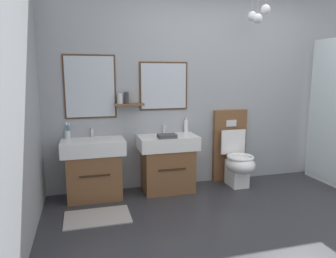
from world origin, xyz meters
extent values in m
cube|color=#2D2D33|center=(0.00, 0.00, -0.05)|extent=(6.01, 4.68, 0.10)
cube|color=#999EA3|center=(0.00, 1.68, 1.33)|extent=(4.81, 0.12, 2.67)
cube|color=#4C301E|center=(-1.70, 1.61, 1.33)|extent=(0.62, 0.02, 0.77)
cube|color=silver|center=(-1.70, 1.60, 1.33)|extent=(0.58, 0.01, 0.73)
cube|color=#4C301E|center=(-0.78, 1.61, 1.33)|extent=(0.63, 0.02, 0.61)
cube|color=silver|center=(-0.78, 1.60, 1.33)|extent=(0.59, 0.01, 0.57)
cube|color=brown|center=(-1.24, 1.54, 1.12)|extent=(0.36, 0.14, 0.02)
cylinder|color=silver|center=(-1.35, 1.54, 1.19)|extent=(0.07, 0.07, 0.13)
cylinder|color=#333338|center=(-1.27, 1.55, 1.20)|extent=(0.06, 0.06, 0.14)
sphere|color=silver|center=(0.38, 1.20, 2.26)|extent=(0.11, 0.11, 0.11)
sphere|color=silver|center=(0.25, 1.14, 2.13)|extent=(0.11, 0.11, 0.11)
sphere|color=silver|center=(0.28, 1.32, 2.19)|extent=(0.12, 0.12, 0.12)
cube|color=#9E9993|center=(-1.70, 0.85, 0.01)|extent=(0.68, 0.44, 0.01)
cube|color=brown|center=(-1.70, 1.43, 0.28)|extent=(0.63, 0.44, 0.55)
cube|color=#342214|center=(-1.70, 1.20, 0.34)|extent=(0.35, 0.01, 0.02)
cube|color=white|center=(-1.70, 1.43, 0.63)|extent=(0.74, 0.46, 0.17)
cube|color=silver|center=(-1.70, 1.40, 0.70)|extent=(0.46, 0.25, 0.03)
cylinder|color=silver|center=(-1.70, 1.61, 0.77)|extent=(0.03, 0.03, 0.11)
cylinder|color=silver|center=(-1.70, 1.55, 0.82)|extent=(0.02, 0.11, 0.02)
cube|color=brown|center=(-0.78, 1.43, 0.28)|extent=(0.63, 0.44, 0.55)
cube|color=#342214|center=(-0.78, 1.20, 0.34)|extent=(0.35, 0.01, 0.02)
cube|color=white|center=(-0.78, 1.43, 0.63)|extent=(0.74, 0.46, 0.17)
cube|color=silver|center=(-0.78, 1.40, 0.70)|extent=(0.46, 0.25, 0.03)
cylinder|color=silver|center=(-0.78, 1.61, 0.77)|extent=(0.03, 0.03, 0.11)
cylinder|color=silver|center=(-0.78, 1.55, 0.82)|extent=(0.02, 0.11, 0.02)
cube|color=brown|center=(0.16, 1.60, 0.50)|extent=(0.48, 0.10, 1.00)
cube|color=silver|center=(0.16, 1.55, 0.82)|extent=(0.15, 0.01, 0.09)
cube|color=white|center=(0.16, 1.34, 0.17)|extent=(0.22, 0.30, 0.34)
ellipsoid|color=white|center=(0.16, 1.26, 0.32)|extent=(0.37, 0.46, 0.24)
torus|color=white|center=(0.16, 1.26, 0.42)|extent=(0.35, 0.35, 0.04)
cube|color=white|center=(0.16, 1.48, 0.57)|extent=(0.35, 0.03, 0.33)
cylinder|color=silver|center=(-1.99, 1.58, 0.77)|extent=(0.07, 0.07, 0.09)
cylinder|color=#2D84DB|center=(-1.97, 1.58, 0.82)|extent=(0.03, 0.01, 0.15)
cube|color=white|center=(-1.96, 1.58, 0.89)|extent=(0.02, 0.02, 0.03)
cylinder|color=purple|center=(-1.99, 1.59, 0.82)|extent=(0.02, 0.03, 0.16)
cube|color=white|center=(-1.99, 1.58, 0.90)|extent=(0.01, 0.02, 0.03)
cylinder|color=#33B266|center=(-2.00, 1.57, 0.82)|extent=(0.02, 0.02, 0.17)
cube|color=white|center=(-2.00, 1.57, 0.91)|extent=(0.01, 0.02, 0.03)
cylinder|color=white|center=(-0.48, 1.59, 0.80)|extent=(0.06, 0.06, 0.16)
cylinder|color=silver|center=(-0.48, 1.59, 0.90)|extent=(0.02, 0.02, 0.04)
cube|color=#47474C|center=(-0.82, 1.30, 0.74)|extent=(0.22, 0.16, 0.04)
cube|color=silver|center=(1.38, 1.02, 1.00)|extent=(0.02, 0.96, 1.90)
camera|label=1|loc=(-1.80, -2.32, 1.49)|focal=33.58mm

